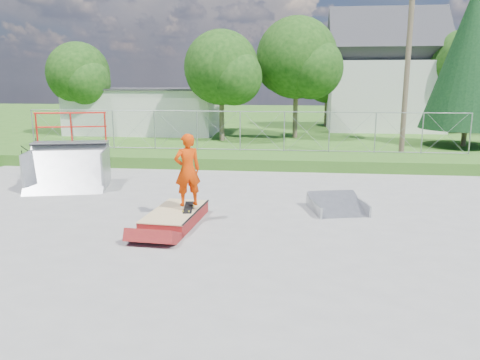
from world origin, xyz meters
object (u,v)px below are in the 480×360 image
Objects in this scene: quarter_pipe at (66,152)px; skater at (188,173)px; flat_bank_ramp at (338,205)px; grind_box at (175,217)px.

skater is at bearing -48.05° from quarter_pipe.
flat_bank_ramp is at bearing 172.15° from skater.
skater is (0.32, 0.14, 1.16)m from grind_box.
grind_box is at bearing -50.94° from quarter_pipe.
quarter_pipe is at bearing -61.31° from skater.
quarter_pipe is 5.93m from skater.
grind_box is 1.64× the size of flat_bank_ramp.
quarter_pipe is 1.36× the size of skater.
quarter_pipe is at bearing 154.58° from flat_bank_ramp.
grind_box is 4.56m from flat_bank_ramp.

